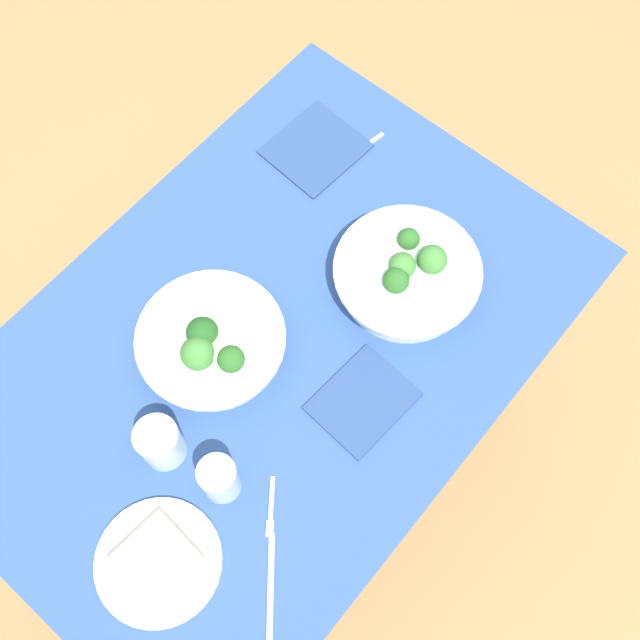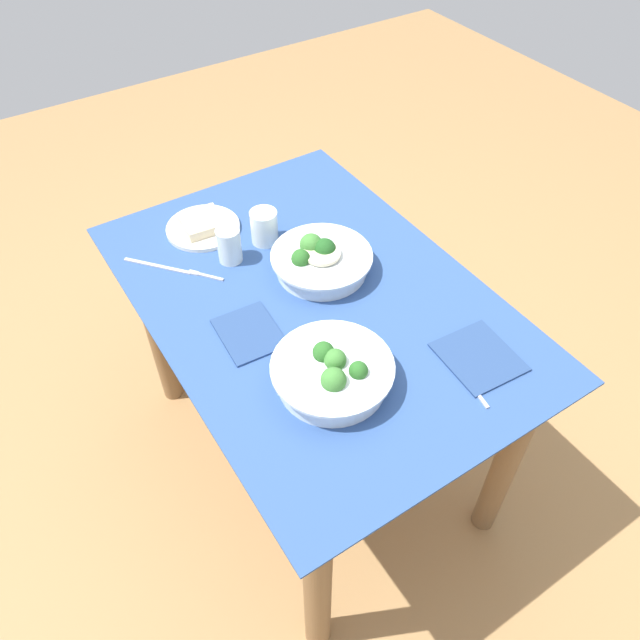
% 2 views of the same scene
% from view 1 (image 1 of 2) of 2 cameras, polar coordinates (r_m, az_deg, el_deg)
% --- Properties ---
extents(ground_plane, '(6.00, 6.00, 0.00)m').
position_cam_1_polar(ground_plane, '(2.21, -2.48, -8.90)').
color(ground_plane, '#9E7547').
extents(dining_table, '(1.20, 0.82, 0.75)m').
position_cam_1_polar(dining_table, '(1.63, -3.34, -3.49)').
color(dining_table, '#2D4C84').
rests_on(dining_table, ground_plane).
extents(broccoli_bowl_far, '(0.28, 0.28, 0.10)m').
position_cam_1_polar(broccoli_bowl_far, '(1.52, 6.20, 3.21)').
color(broccoli_bowl_far, white).
rests_on(broccoli_bowl_far, dining_table).
extents(broccoli_bowl_near, '(0.27, 0.27, 0.10)m').
position_cam_1_polar(broccoli_bowl_near, '(1.47, -7.74, -1.66)').
color(broccoli_bowl_near, white).
rests_on(broccoli_bowl_near, dining_table).
extents(bread_side_plate, '(0.21, 0.21, 0.04)m').
position_cam_1_polar(bread_side_plate, '(1.41, -11.46, -16.46)').
color(bread_side_plate, silver).
rests_on(bread_side_plate, dining_table).
extents(water_glass_center, '(0.07, 0.07, 0.10)m').
position_cam_1_polar(water_glass_center, '(1.38, -7.16, -11.13)').
color(water_glass_center, silver).
rests_on(water_glass_center, dining_table).
extents(water_glass_side, '(0.08, 0.08, 0.10)m').
position_cam_1_polar(water_glass_side, '(1.41, -11.28, -8.55)').
color(water_glass_side, silver).
rests_on(water_glass_side, dining_table).
extents(fork_by_far_bowl, '(0.09, 0.07, 0.00)m').
position_cam_1_polar(fork_by_far_bowl, '(1.41, -3.51, -13.29)').
color(fork_by_far_bowl, '#B7B7BC').
rests_on(fork_by_far_bowl, dining_table).
extents(fork_by_near_bowl, '(0.10, 0.03, 0.00)m').
position_cam_1_polar(fork_by_near_bowl, '(1.71, 3.02, 12.07)').
color(fork_by_near_bowl, '#B7B7BC').
rests_on(fork_by_near_bowl, dining_table).
extents(table_knife_left, '(0.16, 0.14, 0.00)m').
position_cam_1_polar(table_knife_left, '(1.39, -3.54, -18.91)').
color(table_knife_left, '#B7B7BC').
rests_on(table_knife_left, dining_table).
extents(napkin_folded_upper, '(0.18, 0.15, 0.01)m').
position_cam_1_polar(napkin_folded_upper, '(1.46, 3.04, -5.75)').
color(napkin_folded_upper, navy).
rests_on(napkin_folded_upper, dining_table).
extents(napkin_folded_lower, '(0.19, 0.18, 0.01)m').
position_cam_1_polar(napkin_folded_lower, '(1.70, -0.33, 12.07)').
color(napkin_folded_lower, navy).
rests_on(napkin_folded_lower, dining_table).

